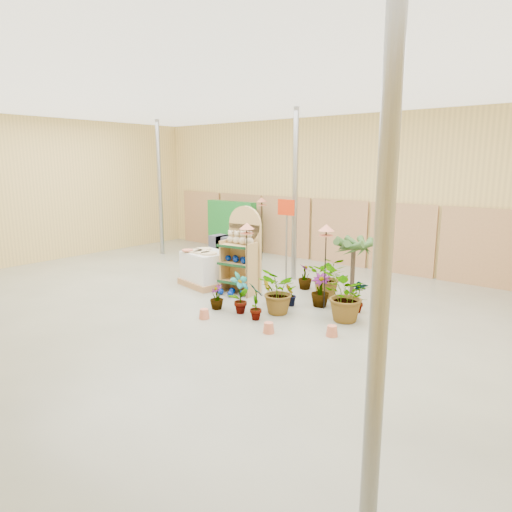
% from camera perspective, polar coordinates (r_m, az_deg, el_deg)
% --- Properties ---
extents(room, '(15.20, 12.10, 4.70)m').
position_cam_1_polar(room, '(10.09, -3.46, 6.45)').
color(room, slate).
rests_on(room, ground).
extents(display_shelf, '(0.95, 0.68, 2.10)m').
position_cam_1_polar(display_shelf, '(11.05, -1.68, 0.35)').
color(display_shelf, tan).
rests_on(display_shelf, ground).
extents(teddy_bears, '(0.78, 0.21, 0.33)m').
position_cam_1_polar(teddy_bears, '(10.89, -1.92, 2.16)').
color(teddy_bears, tan).
rests_on(teddy_bears, display_shelf).
extents(gazing_balls_shelf, '(0.77, 0.26, 0.15)m').
position_cam_1_polar(gazing_balls_shelf, '(10.99, -2.08, -0.43)').
color(gazing_balls_shelf, navy).
rests_on(gazing_balls_shelf, display_shelf).
extents(gazing_balls_floor, '(0.63, 0.39, 0.15)m').
position_cam_1_polar(gazing_balls_floor, '(10.93, -3.10, -4.56)').
color(gazing_balls_floor, navy).
rests_on(gazing_balls_floor, ground).
extents(pallet_stack, '(1.41, 1.25, 0.91)m').
position_cam_1_polar(pallet_stack, '(11.80, -6.23, -1.58)').
color(pallet_stack, '#9D6E45').
rests_on(pallet_stack, ground).
extents(charcoal_planters, '(0.80, 0.50, 1.00)m').
position_cam_1_polar(charcoal_planters, '(13.53, -4.00, 0.44)').
color(charcoal_planters, '#2C2D35').
rests_on(charcoal_planters, ground).
extents(trellis_stock, '(2.00, 0.30, 1.80)m').
position_cam_1_polar(trellis_stock, '(15.94, -3.09, 3.62)').
color(trellis_stock, '#176924').
rests_on(trellis_stock, ground).
extents(offer_sign, '(0.50, 0.08, 2.20)m').
position_cam_1_polar(offer_sign, '(11.71, 3.81, 4.00)').
color(offer_sign, gray).
rests_on(offer_sign, ground).
extents(bird_table_front, '(0.34, 0.34, 1.78)m').
position_cam_1_polar(bird_table_front, '(10.34, -1.16, 3.45)').
color(bird_table_front, black).
rests_on(bird_table_front, ground).
extents(bird_table_right, '(0.34, 0.34, 1.85)m').
position_cam_1_polar(bird_table_right, '(9.69, 8.78, 3.16)').
color(bird_table_right, black).
rests_on(bird_table_right, ground).
extents(bird_table_back, '(0.34, 0.34, 2.03)m').
position_cam_1_polar(bird_table_back, '(14.58, 0.73, 6.77)').
color(bird_table_back, black).
rests_on(bird_table_back, ground).
extents(palm, '(0.70, 0.70, 1.61)m').
position_cam_1_polar(palm, '(10.17, 12.12, 1.43)').
color(palm, '#3D3023').
rests_on(palm, ground).
extents(potted_plant_0, '(0.36, 0.49, 0.88)m').
position_cam_1_polar(potted_plant_0, '(9.56, -2.02, -4.66)').
color(potted_plant_0, '#2B4B1F').
rests_on(potted_plant_0, ground).
extents(potted_plant_1, '(0.34, 0.38, 0.58)m').
position_cam_1_polar(potted_plant_1, '(10.15, 1.72, -4.58)').
color(potted_plant_1, '#2B4B1F').
rests_on(potted_plant_1, ground).
extents(potted_plant_2, '(1.14, 1.09, 0.98)m').
position_cam_1_polar(potted_plant_2, '(9.52, 2.98, -4.44)').
color(potted_plant_2, '#2B4B1F').
rests_on(potted_plant_2, ground).
extents(potted_plant_3, '(0.48, 0.48, 0.74)m').
position_cam_1_polar(potted_plant_3, '(10.14, 8.03, -4.24)').
color(potted_plant_3, '#2B4B1F').
rests_on(potted_plant_3, ground).
extents(potted_plant_4, '(0.45, 0.39, 0.71)m').
position_cam_1_polar(potted_plant_4, '(9.88, 12.72, -4.91)').
color(potted_plant_4, '#2B4B1F').
rests_on(potted_plant_4, ground).
extents(potted_plant_5, '(0.33, 0.36, 0.51)m').
position_cam_1_polar(potted_plant_5, '(10.10, 4.38, -4.87)').
color(potted_plant_5, '#2B4B1F').
rests_on(potted_plant_5, ground).
extents(potted_plant_6, '(1.13, 1.07, 0.99)m').
position_cam_1_polar(potted_plant_6, '(10.83, 9.01, -2.53)').
color(potted_plant_6, '#2B4B1F').
rests_on(potted_plant_6, ground).
extents(potted_plant_7, '(0.40, 0.40, 0.53)m').
position_cam_1_polar(potted_plant_7, '(9.92, -4.94, -5.14)').
color(potted_plant_7, '#2B4B1F').
rests_on(potted_plant_7, ground).
extents(potted_plant_8, '(0.50, 0.46, 0.78)m').
position_cam_1_polar(potted_plant_8, '(9.18, 0.02, -5.69)').
color(potted_plant_8, '#2B4B1F').
rests_on(potted_plant_8, ground).
extents(potted_plant_10, '(0.94, 1.06, 1.09)m').
position_cam_1_polar(potted_plant_10, '(9.20, 11.17, -4.85)').
color(potted_plant_10, '#2B4B1F').
rests_on(potted_plant_10, ground).
extents(potted_plant_11, '(0.49, 0.49, 0.63)m').
position_cam_1_polar(potted_plant_11, '(11.48, 6.16, -2.58)').
color(potted_plant_11, '#2B4B1F').
rests_on(potted_plant_11, ground).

